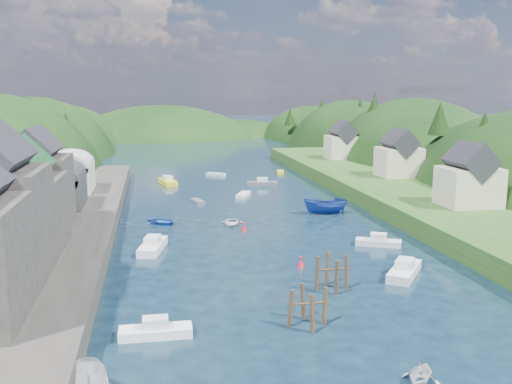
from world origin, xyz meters
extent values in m
plane|color=black|center=(0.00, 50.00, 0.00)|extent=(600.00, 600.00, 0.00)
ellipsoid|color=black|center=(-45.00, 118.00, -8.43)|extent=(44.00, 75.56, 48.19)
ellipsoid|color=black|center=(-45.00, 160.00, -6.82)|extent=(44.00, 75.56, 39.00)
ellipsoid|color=black|center=(45.00, 75.00, -8.40)|extent=(36.00, 75.56, 48.00)
ellipsoid|color=black|center=(45.00, 118.00, -7.78)|extent=(36.00, 75.56, 44.49)
ellipsoid|color=black|center=(45.00, 160.00, -6.30)|extent=(36.00, 75.56, 36.00)
ellipsoid|color=black|center=(-10.00, 170.00, -10.00)|extent=(80.00, 60.00, 44.00)
ellipsoid|color=black|center=(18.00, 180.00, -12.00)|extent=(70.00, 56.00, 36.00)
cone|color=black|center=(-40.69, 81.40, 8.65)|extent=(5.28, 5.28, 5.63)
cone|color=black|center=(-41.36, 94.65, 12.00)|extent=(4.77, 4.77, 5.93)
cone|color=black|center=(-33.88, 101.19, 8.98)|extent=(4.07, 4.07, 5.97)
cone|color=black|center=(-41.19, 115.69, 9.86)|extent=(4.56, 4.56, 8.31)
cone|color=black|center=(-43.56, 122.08, 8.35)|extent=(4.75, 4.75, 6.03)
cone|color=black|center=(-40.44, 138.01, 8.48)|extent=(4.27, 4.27, 6.24)
cone|color=black|center=(37.66, 36.33, 10.37)|extent=(5.29, 5.29, 7.48)
cone|color=black|center=(36.24, 47.91, 12.40)|extent=(4.07, 4.07, 5.83)
cone|color=black|center=(38.18, 57.40, 8.34)|extent=(3.40, 3.40, 6.14)
cone|color=black|center=(42.66, 77.03, 11.18)|extent=(4.94, 4.94, 8.31)
cone|color=black|center=(36.84, 79.79, 12.52)|extent=(5.25, 5.25, 6.94)
cone|color=black|center=(42.62, 93.73, 12.88)|extent=(3.36, 3.36, 8.83)
cone|color=black|center=(43.06, 105.00, 11.22)|extent=(4.57, 4.57, 8.12)
cone|color=black|center=(43.47, 117.59, 9.07)|extent=(3.59, 3.59, 6.25)
cone|color=black|center=(39.65, 129.64, 11.47)|extent=(4.14, 4.14, 5.75)
cone|color=black|center=(31.96, 140.66, 8.54)|extent=(3.83, 3.83, 5.78)
cube|color=#2D2B28|center=(-24.00, 20.00, 1.00)|extent=(12.00, 110.00, 2.00)
cube|color=#2D2B28|center=(-26.00, 12.00, 5.50)|extent=(8.00, 9.00, 7.00)
cube|color=#1E592D|center=(-26.00, 12.00, 9.96)|extent=(5.88, 9.36, 5.88)
cube|color=#2D2B28|center=(-26.00, 21.00, 6.00)|extent=(7.00, 8.00, 8.00)
cube|color=black|center=(-26.00, 21.00, 10.84)|extent=(5.15, 8.32, 5.15)
cube|color=#2D2D30|center=(-26.00, 33.00, 4.00)|extent=(7.00, 9.00, 4.00)
cylinder|color=#2D2D30|center=(-26.00, 33.00, 6.00)|extent=(7.00, 9.00, 7.00)
cube|color=#B2B2A8|center=(-26.00, 45.00, 4.00)|extent=(7.00, 9.00, 4.00)
cylinder|color=#B2B2A8|center=(-26.00, 45.00, 6.00)|extent=(7.00, 9.00, 7.00)
cube|color=#234719|center=(25.00, 40.00, 1.20)|extent=(16.00, 120.00, 2.40)
cube|color=beige|center=(27.00, 22.00, 4.90)|extent=(7.00, 6.00, 5.00)
cube|color=black|center=(27.00, 22.00, 8.24)|extent=(5.15, 6.24, 5.15)
cube|color=beige|center=(29.00, 48.00, 4.90)|extent=(7.00, 6.00, 5.00)
cube|color=black|center=(29.00, 48.00, 8.24)|extent=(5.15, 6.24, 5.15)
cube|color=beige|center=(28.00, 75.00, 4.90)|extent=(7.00, 6.00, 5.00)
cube|color=black|center=(28.00, 75.00, 8.24)|extent=(5.15, 6.24, 5.15)
cylinder|color=#382314|center=(-1.01, -6.12, 1.12)|extent=(0.32, 0.32, 3.44)
cylinder|color=#382314|center=(-2.33, -4.81, 1.12)|extent=(0.32, 0.32, 3.44)
cylinder|color=#382314|center=(-3.64, -6.12, 1.12)|extent=(0.32, 0.32, 3.44)
cylinder|color=#382314|center=(-2.33, -7.44, 1.12)|extent=(0.32, 0.32, 3.44)
cylinder|color=#382314|center=(-2.33, -6.12, 1.70)|extent=(3.15, 0.16, 0.16)
cylinder|color=#382314|center=(3.15, 0.99, 1.24)|extent=(0.32, 0.32, 3.68)
cylinder|color=#382314|center=(1.82, 2.32, 1.24)|extent=(0.32, 0.32, 3.68)
cylinder|color=#382314|center=(0.49, 0.99, 1.24)|extent=(0.32, 0.32, 3.68)
cylinder|color=#382314|center=(1.82, -0.34, 1.24)|extent=(0.32, 0.32, 3.68)
cylinder|color=#382314|center=(1.82, 0.99, 1.85)|extent=(3.19, 0.16, 0.16)
cone|color=red|center=(0.82, 7.75, 0.45)|extent=(0.70, 0.70, 0.90)
sphere|color=red|center=(0.82, 7.75, 0.95)|extent=(0.30, 0.30, 0.30)
cone|color=red|center=(-2.37, 23.37, 0.45)|extent=(0.70, 0.70, 0.90)
sphere|color=red|center=(-2.37, 23.37, 0.95)|extent=(0.30, 0.30, 0.30)
cube|color=silver|center=(1.17, 46.07, 0.29)|extent=(3.16, 4.82, 0.64)
imported|color=#1B4398|center=(-12.34, 28.95, 0.30)|extent=(5.26, 5.36, 0.91)
cube|color=silver|center=(-13.58, 16.39, 0.40)|extent=(3.43, 6.72, 0.90)
cube|color=silver|center=(-13.58, 16.39, 1.25)|extent=(1.93, 2.51, 0.70)
cube|color=yellow|center=(-10.68, 61.03, 0.41)|extent=(3.60, 6.76, 0.90)
cube|color=silver|center=(-10.68, 61.03, 1.25)|extent=(1.98, 2.54, 0.70)
cube|color=silver|center=(11.43, 13.86, 0.32)|extent=(5.27, 3.63, 0.70)
cube|color=silver|center=(11.43, 13.86, 1.05)|extent=(2.09, 1.80, 0.70)
cube|color=#4F535A|center=(6.34, 56.26, 0.35)|extent=(5.86, 2.86, 0.79)
cube|color=silver|center=(6.34, 56.26, 1.14)|extent=(2.17, 1.64, 0.70)
imported|color=silver|center=(-3.46, 26.72, 0.28)|extent=(3.58, 4.54, 0.85)
imported|color=silver|center=(2.04, -15.58, 0.63)|extent=(3.87, 3.92, 1.57)
cube|color=white|center=(-13.45, -6.09, 0.32)|extent=(5.15, 1.73, 0.72)
cube|color=silver|center=(-13.45, -6.09, 1.07)|extent=(1.81, 1.20, 0.70)
imported|color=navy|center=(10.44, 30.81, 1.06)|extent=(6.40, 2.73, 2.42)
cube|color=#555A62|center=(-6.63, 42.31, 0.23)|extent=(2.12, 3.77, 0.50)
cube|color=silver|center=(9.74, 3.43, 0.40)|extent=(5.42, 6.37, 0.89)
cube|color=silver|center=(9.74, 3.43, 1.24)|extent=(2.49, 2.66, 0.70)
cube|color=silver|center=(-0.70, 70.16, 0.26)|extent=(4.07, 3.72, 0.58)
cube|color=gold|center=(13.05, 70.94, 0.26)|extent=(2.04, 4.23, 0.57)
camera|label=1|loc=(-13.25, -44.74, 17.22)|focal=40.00mm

